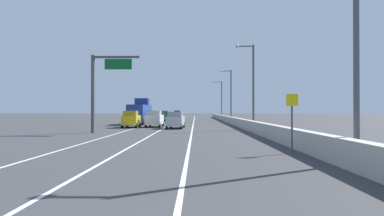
# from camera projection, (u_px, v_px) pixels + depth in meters

# --- Properties ---
(ground_plane) EXTENTS (320.00, 320.00, 0.00)m
(ground_plane) POSITION_uv_depth(u_px,v_px,m) (187.00, 121.00, 66.73)
(ground_plane) COLOR #38383A
(lane_stripe_left) EXTENTS (0.16, 130.00, 0.00)m
(lane_stripe_left) POSITION_uv_depth(u_px,v_px,m) (156.00, 122.00, 57.80)
(lane_stripe_left) COLOR silver
(lane_stripe_left) RESTS_ON ground_plane
(lane_stripe_center) EXTENTS (0.16, 130.00, 0.00)m
(lane_stripe_center) POSITION_uv_depth(u_px,v_px,m) (175.00, 122.00, 57.76)
(lane_stripe_center) COLOR silver
(lane_stripe_center) RESTS_ON ground_plane
(lane_stripe_right) EXTENTS (0.16, 130.00, 0.00)m
(lane_stripe_right) POSITION_uv_depth(u_px,v_px,m) (194.00, 122.00, 57.72)
(lane_stripe_right) COLOR silver
(lane_stripe_right) RESTS_ON ground_plane
(jersey_barrier_right) EXTENTS (0.60, 120.00, 1.10)m
(jersey_barrier_right) POSITION_uv_depth(u_px,v_px,m) (238.00, 122.00, 42.65)
(jersey_barrier_right) COLOR #B2ADA3
(jersey_barrier_right) RESTS_ON ground_plane
(overhead_sign_gantry) EXTENTS (4.68, 0.36, 7.50)m
(overhead_sign_gantry) POSITION_uv_depth(u_px,v_px,m) (101.00, 84.00, 30.00)
(overhead_sign_gantry) COLOR #47474C
(overhead_sign_gantry) RESTS_ON ground_plane
(speed_advisory_sign) EXTENTS (0.60, 0.11, 3.00)m
(speed_advisory_sign) POSITION_uv_depth(u_px,v_px,m) (292.00, 118.00, 15.79)
(speed_advisory_sign) COLOR #4C4C51
(speed_advisory_sign) RESTS_ON ground_plane
(lamp_post_right_near) EXTENTS (2.14, 0.44, 9.58)m
(lamp_post_right_near) POSITION_uv_depth(u_px,v_px,m) (350.00, 29.00, 12.90)
(lamp_post_right_near) COLOR #4C4C51
(lamp_post_right_near) RESTS_ON ground_plane
(lamp_post_right_second) EXTENTS (2.14, 0.44, 9.58)m
(lamp_post_right_second) POSITION_uv_depth(u_px,v_px,m) (251.00, 80.00, 34.98)
(lamp_post_right_second) COLOR #4C4C51
(lamp_post_right_second) RESTS_ON ground_plane
(lamp_post_right_third) EXTENTS (2.14, 0.44, 9.58)m
(lamp_post_right_third) POSITION_uv_depth(u_px,v_px,m) (230.00, 92.00, 57.06)
(lamp_post_right_third) COLOR #4C4C51
(lamp_post_right_third) RESTS_ON ground_plane
(lamp_post_right_fourth) EXTENTS (2.14, 0.44, 9.58)m
(lamp_post_right_fourth) POSITION_uv_depth(u_px,v_px,m) (221.00, 97.00, 79.14)
(lamp_post_right_fourth) COLOR #4C4C51
(lamp_post_right_fourth) RESTS_ON ground_plane
(car_gray_0) EXTENTS (1.95, 4.36, 2.08)m
(car_gray_0) POSITION_uv_depth(u_px,v_px,m) (165.00, 115.00, 82.55)
(car_gray_0) COLOR slate
(car_gray_0) RESTS_ON ground_plane
(car_yellow_1) EXTENTS (2.02, 4.20, 2.12)m
(car_yellow_1) POSITION_uv_depth(u_px,v_px,m) (131.00, 119.00, 39.57)
(car_yellow_1) COLOR gold
(car_yellow_1) RESTS_ON ground_plane
(car_green_2) EXTENTS (1.87, 4.41, 1.90)m
(car_green_2) POSITION_uv_depth(u_px,v_px,m) (170.00, 116.00, 62.95)
(car_green_2) COLOR #196033
(car_green_2) RESTS_ON ground_plane
(car_white_3) EXTENTS (2.04, 4.35, 2.14)m
(car_white_3) POSITION_uv_depth(u_px,v_px,m) (155.00, 119.00, 40.91)
(car_white_3) COLOR white
(car_white_3) RESTS_ON ground_plane
(car_black_4) EXTENTS (1.95, 4.24, 2.14)m
(car_black_4) POSITION_uv_depth(u_px,v_px,m) (177.00, 114.00, 89.88)
(car_black_4) COLOR black
(car_black_4) RESTS_ON ground_plane
(car_silver_5) EXTENTS (2.09, 4.83, 2.03)m
(car_silver_5) POSITION_uv_depth(u_px,v_px,m) (176.00, 120.00, 37.80)
(car_silver_5) COLOR #B7B7BC
(car_silver_5) RESTS_ON ground_plane
(box_truck) EXTENTS (2.53, 8.58, 4.10)m
(box_truck) POSITION_uv_depth(u_px,v_px,m) (140.00, 112.00, 48.52)
(box_truck) COLOR navy
(box_truck) RESTS_ON ground_plane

